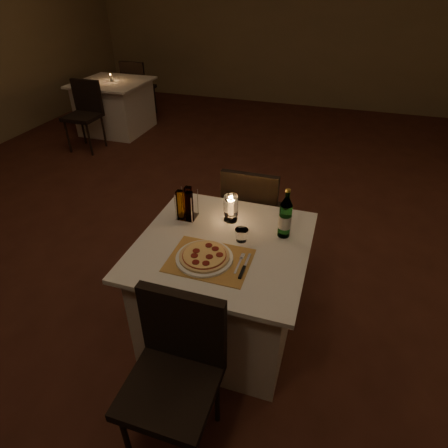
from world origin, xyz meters
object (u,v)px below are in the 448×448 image
(chair_near, at_px, (176,362))
(neighbor_table_left, at_px, (115,106))
(tumbler, at_px, (241,235))
(water_bottle, at_px, (285,218))
(main_table, at_px, (223,288))
(plate, at_px, (204,258))
(chair_far, at_px, (251,210))
(hurricane_candle, at_px, (231,206))
(pizza, at_px, (204,256))

(chair_near, relative_size, neighbor_table_left, 0.90)
(tumbler, xyz_separation_m, water_bottle, (0.23, 0.13, 0.09))
(main_table, relative_size, chair_near, 1.11)
(plate, distance_m, tumbler, 0.28)
(tumbler, bearing_deg, main_table, -150.98)
(plate, relative_size, neighbor_table_left, 0.32)
(neighbor_table_left, bearing_deg, chair_far, -42.54)
(main_table, distance_m, plate, 0.42)
(plate, bearing_deg, hurricane_candle, 87.01)
(pizza, bearing_deg, tumbler, 57.84)
(pizza, bearing_deg, hurricane_candle, 87.05)
(chair_far, height_order, pizza, chair_far)
(chair_far, bearing_deg, hurricane_candle, -93.40)
(chair_near, distance_m, hurricane_candle, 1.01)
(hurricane_candle, bearing_deg, pizza, -92.95)
(main_table, height_order, hurricane_candle, hurricane_candle)
(water_bottle, bearing_deg, tumbler, -150.64)
(tumbler, bearing_deg, chair_far, 98.40)
(plate, xyz_separation_m, pizza, (0.00, -0.00, 0.02))
(chair_far, relative_size, tumbler, 11.39)
(chair_near, xyz_separation_m, tumbler, (0.10, 0.77, 0.23))
(water_bottle, height_order, hurricane_candle, water_bottle)
(main_table, distance_m, hurricane_candle, 0.53)
(plate, height_order, neighbor_table_left, plate)
(tumbler, relative_size, neighbor_table_left, 0.08)
(pizza, bearing_deg, neighbor_table_left, 128.38)
(chair_near, bearing_deg, water_bottle, 70.02)
(water_bottle, bearing_deg, neighbor_table_left, 135.21)
(chair_far, relative_size, hurricane_candle, 5.17)
(chair_near, distance_m, tumbler, 0.81)
(tumbler, distance_m, neighbor_table_left, 4.32)
(chair_far, relative_size, water_bottle, 2.85)
(chair_far, bearing_deg, water_bottle, -58.46)
(main_table, height_order, plate, plate)
(pizza, bearing_deg, chair_far, 86.82)
(main_table, relative_size, plate, 3.12)
(water_bottle, relative_size, hurricane_candle, 1.81)
(neighbor_table_left, bearing_deg, hurricane_candle, -47.65)
(main_table, distance_m, chair_far, 0.74)
(chair_far, distance_m, water_bottle, 0.70)
(tumbler, bearing_deg, plate, -122.21)
(main_table, relative_size, pizza, 3.57)
(main_table, xyz_separation_m, water_bottle, (0.33, 0.18, 0.49))
(pizza, bearing_deg, plate, 168.63)
(main_table, xyz_separation_m, tumbler, (0.10, 0.05, 0.41))
(chair_far, height_order, neighbor_table_left, chair_far)
(hurricane_candle, xyz_separation_m, neighbor_table_left, (-2.75, 3.01, -0.47))
(hurricane_candle, bearing_deg, main_table, -83.61)
(main_table, height_order, chair_near, chair_near)
(tumbler, bearing_deg, pizza, -122.16)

